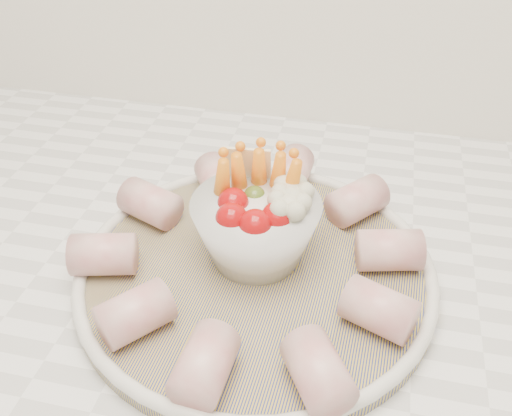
# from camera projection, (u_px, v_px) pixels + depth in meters

# --- Properties ---
(serving_platter) EXTENTS (0.34, 0.34, 0.02)m
(serving_platter) POSITION_uv_depth(u_px,v_px,m) (256.00, 271.00, 0.52)
(serving_platter) COLOR navy
(serving_platter) RESTS_ON kitchen_counter
(veggie_bowl) EXTENTS (0.12, 0.12, 0.10)m
(veggie_bowl) POSITION_uv_depth(u_px,v_px,m) (257.00, 222.00, 0.50)
(veggie_bowl) COLOR silver
(veggie_bowl) RESTS_ON serving_platter
(cured_meat_rolls) EXTENTS (0.31, 0.32, 0.04)m
(cured_meat_rolls) POSITION_uv_depth(u_px,v_px,m) (255.00, 252.00, 0.50)
(cured_meat_rolls) COLOR #BB5559
(cured_meat_rolls) RESTS_ON serving_platter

